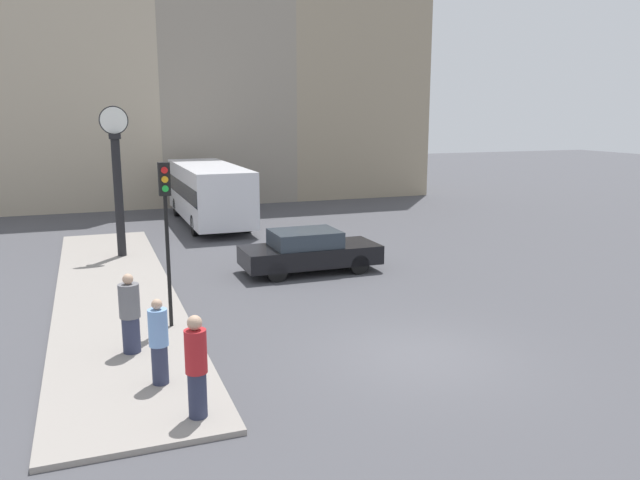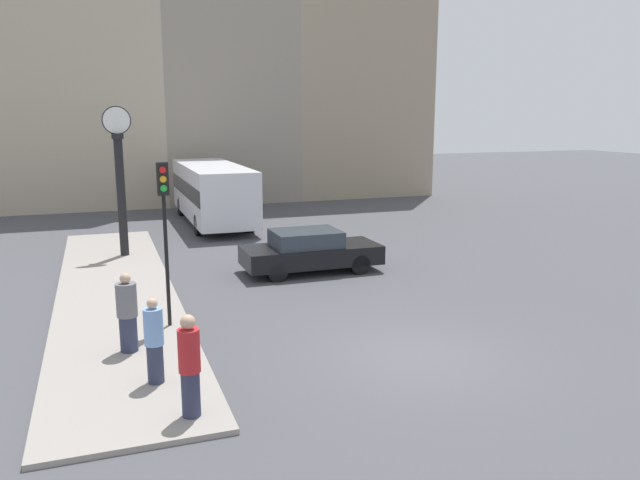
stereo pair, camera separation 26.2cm
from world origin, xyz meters
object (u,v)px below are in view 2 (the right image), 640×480
at_px(traffic_light_near, 164,210).
at_px(pedestrian_red_top, 190,366).
at_px(sedan_car, 310,251).
at_px(pedestrian_blue_stripe, 154,341).
at_px(street_clock, 120,181).
at_px(pedestrian_grey_jacket, 127,313).
at_px(bus_distant, 212,190).

bearing_deg(traffic_light_near, pedestrian_red_top, -92.10).
height_order(sedan_car, pedestrian_blue_stripe, pedestrian_blue_stripe).
height_order(traffic_light_near, street_clock, street_clock).
relative_size(traffic_light_near, street_clock, 0.74).
bearing_deg(pedestrian_grey_jacket, street_clock, 87.96).
height_order(street_clock, pedestrian_grey_jacket, street_clock).
bearing_deg(traffic_light_near, pedestrian_blue_stripe, -100.74).
xyz_separation_m(street_clock, pedestrian_grey_jacket, (-0.35, -9.69, -1.81)).
xyz_separation_m(bus_distant, street_clock, (-4.28, -6.10, 1.18)).
distance_m(traffic_light_near, pedestrian_grey_jacket, 2.60).
bearing_deg(pedestrian_blue_stripe, traffic_light_near, 79.26).
height_order(street_clock, pedestrian_blue_stripe, street_clock).
xyz_separation_m(sedan_car, bus_distant, (-1.34, 10.26, 0.87)).
xyz_separation_m(sedan_car, traffic_light_near, (-4.96, -4.13, 2.19)).
height_order(bus_distant, pedestrian_grey_jacket, bus_distant).
xyz_separation_m(traffic_light_near, street_clock, (-0.66, 8.28, -0.14)).
relative_size(pedestrian_blue_stripe, pedestrian_grey_jacket, 0.96).
relative_size(sedan_car, traffic_light_near, 1.14).
distance_m(bus_distant, pedestrian_red_top, 19.57).
height_order(sedan_car, bus_distant, bus_distant).
distance_m(sedan_car, pedestrian_grey_jacket, 8.14).
bearing_deg(pedestrian_red_top, traffic_light_near, 87.90).
relative_size(pedestrian_blue_stripe, pedestrian_red_top, 0.93).
bearing_deg(sedan_car, street_clock, 143.49).
relative_size(bus_distant, street_clock, 1.70).
bearing_deg(pedestrian_grey_jacket, sedan_car, 42.84).
height_order(traffic_light_near, pedestrian_blue_stripe, traffic_light_near).
distance_m(bus_distant, traffic_light_near, 14.89).
relative_size(traffic_light_near, pedestrian_grey_jacket, 2.27).
bearing_deg(bus_distant, sedan_car, -82.58).
bearing_deg(street_clock, sedan_car, -36.51).
bearing_deg(pedestrian_blue_stripe, bus_distant, 76.47).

